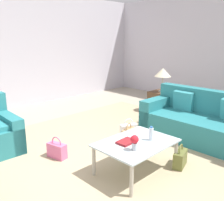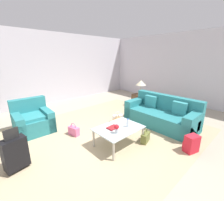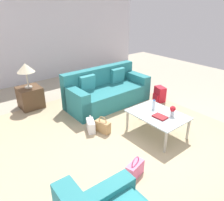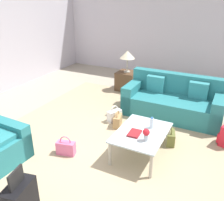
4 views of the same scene
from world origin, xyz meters
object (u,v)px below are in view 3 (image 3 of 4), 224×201
(water_bottle, at_px, (154,105))
(handbag_pink, at_px, (135,169))
(couch, at_px, (106,92))
(handbag_tan, at_px, (103,126))
(flower_vase, at_px, (173,110))
(coffee_table, at_px, (158,116))
(coffee_table_book, at_px, (160,117))
(side_table, at_px, (30,97))
(backpack_red, at_px, (159,94))
(table_lamp, at_px, (25,68))
(handbag_olive, at_px, (147,112))
(handbag_white, at_px, (91,125))

(water_bottle, xyz_separation_m, handbag_pink, (-0.77, 1.26, -0.42))
(couch, distance_m, handbag_tan, 1.40)
(couch, bearing_deg, water_bottle, 180.00)
(couch, relative_size, flower_vase, 10.41)
(coffee_table, relative_size, water_bottle, 5.29)
(coffee_table_book, xyz_separation_m, side_table, (2.92, 1.42, -0.21))
(backpack_red, bearing_deg, table_lamp, 57.22)
(coffee_table_book, xyz_separation_m, handbag_tan, (0.85, 0.71, -0.34))
(side_table, bearing_deg, handbag_olive, -139.92)
(handbag_olive, relative_size, backpack_red, 0.89)
(couch, distance_m, handbag_pink, 2.68)
(handbag_white, height_order, backpack_red, backpack_red)
(couch, bearing_deg, coffee_table, 176.81)
(water_bottle, bearing_deg, handbag_white, 55.87)
(couch, xyz_separation_m, handbag_pink, (-2.37, 1.26, -0.18))
(flower_vase, relative_size, side_table, 0.38)
(handbag_pink, bearing_deg, table_lamp, 5.82)
(backpack_red, bearing_deg, coffee_table_book, 129.34)
(backpack_red, bearing_deg, flower_vase, 137.01)
(backpack_red, bearing_deg, handbag_pink, 122.71)
(couch, bearing_deg, handbag_olive, -167.65)
(flower_vase, xyz_separation_m, side_table, (3.02, 1.65, -0.32))
(flower_vase, xyz_separation_m, handbag_pink, (-0.35, 1.31, -0.45))
(flower_vase, height_order, backpack_red, flower_vase)
(side_table, xyz_separation_m, handbag_tan, (-2.07, -0.71, -0.13))
(handbag_olive, bearing_deg, handbag_tan, 82.63)
(table_lamp, distance_m, handbag_white, 2.14)
(couch, height_order, handbag_olive, couch)
(handbag_tan, relative_size, handbag_white, 1.00)
(coffee_table, bearing_deg, water_bottle, -26.57)
(handbag_tan, bearing_deg, side_table, 18.88)
(coffee_table_book, height_order, table_lamp, table_lamp)
(water_bottle, relative_size, handbag_pink, 0.57)
(handbag_pink, relative_size, backpack_red, 0.89)
(coffee_table, relative_size, flower_vase, 5.27)
(handbag_pink, bearing_deg, handbag_white, -7.45)
(handbag_tan, bearing_deg, coffee_table_book, -140.09)
(couch, height_order, side_table, couch)
(side_table, bearing_deg, handbag_pink, -174.18)
(handbag_olive, bearing_deg, flower_vase, 164.95)
(handbag_pink, bearing_deg, handbag_olive, -52.91)
(water_bottle, xyz_separation_m, coffee_table_book, (-0.32, 0.18, -0.08))
(handbag_white, bearing_deg, backpack_red, -87.88)
(flower_vase, height_order, handbag_tan, flower_vase)
(flower_vase, xyz_separation_m, backpack_red, (1.22, -1.14, -0.39))
(coffee_table_book, bearing_deg, handbag_pink, 109.89)
(flower_vase, height_order, table_lamp, table_lamp)
(table_lamp, distance_m, backpack_red, 3.42)
(flower_vase, height_order, handbag_white, flower_vase)
(coffee_table, height_order, handbag_pink, coffee_table)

